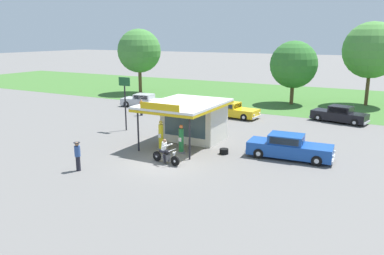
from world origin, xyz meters
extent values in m
plane|color=slate|center=(0.00, 0.00, 0.00)|extent=(300.00, 300.00, 0.00)
cube|color=#3D6B2D|center=(0.00, 30.00, 0.00)|extent=(120.00, 24.00, 0.01)
cube|color=beige|center=(-0.98, 5.92, 1.48)|extent=(4.22, 3.06, 2.96)
cube|color=#384C56|center=(-0.98, 4.41, 1.54)|extent=(3.38, 0.05, 1.90)
cube|color=silver|center=(-0.98, 4.39, 3.04)|extent=(4.92, 6.63, 0.16)
cube|color=gold|center=(-0.98, 4.39, 2.86)|extent=(4.92, 6.63, 0.18)
cube|color=gold|center=(-0.98, 1.10, 3.34)|extent=(2.95, 0.08, 0.44)
cylinder|color=black|center=(1.03, 1.47, 1.48)|extent=(0.12, 0.12, 2.96)
cylinder|color=black|center=(-2.99, 1.47, 1.48)|extent=(0.12, 0.12, 2.96)
cube|color=slate|center=(-1.80, 2.48, 0.05)|extent=(0.44, 0.44, 0.10)
cylinder|color=yellow|center=(-1.80, 2.48, 0.95)|extent=(0.34, 0.34, 1.71)
cube|color=white|center=(-1.80, 2.30, 1.04)|extent=(0.22, 0.02, 0.28)
sphere|color=#EACC4C|center=(-1.80, 2.48, 1.95)|extent=(0.26, 0.26, 0.26)
cube|color=slate|center=(-0.17, 2.48, 0.05)|extent=(0.44, 0.44, 0.10)
cylinder|color=#1E6B33|center=(-0.17, 2.48, 0.90)|extent=(0.34, 0.34, 1.59)
cube|color=white|center=(-0.17, 2.30, 0.98)|extent=(0.22, 0.02, 0.28)
sphere|color=orange|center=(-0.17, 2.48, 1.83)|extent=(0.26, 0.26, 0.26)
cylinder|color=black|center=(0.85, -0.06, 0.32)|extent=(0.65, 0.22, 0.64)
cylinder|color=silver|center=(0.85, -0.06, 0.32)|extent=(0.18, 0.15, 0.16)
cylinder|color=black|center=(-0.66, 0.22, 0.32)|extent=(0.65, 0.22, 0.64)
cylinder|color=silver|center=(-0.66, 0.22, 0.32)|extent=(0.18, 0.15, 0.16)
ellipsoid|color=black|center=(0.19, 0.06, 0.78)|extent=(0.59, 0.34, 0.24)
cube|color=#59595E|center=(0.14, 0.07, 0.42)|extent=(0.48, 0.32, 0.36)
cube|color=black|center=(-0.15, 0.13, 0.72)|extent=(0.52, 0.34, 0.10)
cylinder|color=silver|center=(0.75, -0.04, 0.60)|extent=(0.38, 0.14, 0.71)
cylinder|color=silver|center=(0.63, -0.02, 0.98)|extent=(0.16, 0.69, 0.04)
sphere|color=silver|center=(0.73, -0.04, 0.82)|extent=(0.16, 0.16, 0.16)
cube|color=black|center=(-0.61, 0.21, 0.44)|extent=(0.47, 0.26, 0.12)
cylinder|color=silver|center=(-0.22, 0.28, 0.28)|extent=(0.71, 0.21, 0.18)
cube|color=black|center=(-0.08, 0.12, 0.78)|extent=(0.46, 0.41, 0.14)
cylinder|color=black|center=(0.14, 0.24, 0.38)|extent=(0.16, 0.25, 0.56)
cylinder|color=black|center=(0.08, -0.08, 0.38)|extent=(0.16, 0.25, 0.56)
cylinder|color=white|center=(-0.04, 0.11, 1.09)|extent=(0.46, 0.39, 0.60)
sphere|color=brown|center=(0.02, 0.10, 1.47)|extent=(0.22, 0.22, 0.22)
cylinder|color=white|center=(0.23, 0.26, 1.18)|extent=(0.54, 0.19, 0.31)
cylinder|color=white|center=(0.16, -0.13, 1.18)|extent=(0.54, 0.19, 0.31)
cube|color=#19479E|center=(6.62, 4.78, 0.60)|extent=(5.45, 2.18, 0.83)
cube|color=#19479E|center=(6.38, 4.77, 1.30)|extent=(2.26, 1.75, 0.57)
cube|color=#283847|center=(7.43, 4.84, 1.30)|extent=(0.14, 1.42, 0.46)
cube|color=#283847|center=(6.32, 5.55, 1.30)|extent=(1.83, 0.16, 0.43)
cube|color=#283847|center=(6.43, 3.98, 1.30)|extent=(1.83, 0.16, 0.43)
cube|color=silver|center=(9.31, 4.97, 0.30)|extent=(0.24, 1.74, 0.18)
cube|color=silver|center=(3.93, 4.60, 0.30)|extent=(0.24, 1.74, 0.18)
sphere|color=white|center=(9.28, 5.55, 0.64)|extent=(0.18, 0.18, 0.18)
sphere|color=white|center=(9.36, 4.39, 0.64)|extent=(0.18, 0.18, 0.18)
cylinder|color=black|center=(8.37, 5.76, 0.33)|extent=(0.67, 0.24, 0.66)
cylinder|color=silver|center=(8.37, 5.76, 0.33)|extent=(0.31, 0.24, 0.30)
cylinder|color=black|center=(8.49, 4.06, 0.33)|extent=(0.67, 0.24, 0.66)
cylinder|color=silver|center=(8.49, 4.06, 0.33)|extent=(0.31, 0.24, 0.30)
cylinder|color=black|center=(4.75, 5.51, 0.33)|extent=(0.67, 0.24, 0.66)
cylinder|color=silver|center=(4.75, 5.51, 0.33)|extent=(0.31, 0.24, 0.30)
cylinder|color=black|center=(4.87, 3.81, 0.33)|extent=(0.67, 0.24, 0.66)
cylinder|color=silver|center=(4.87, 3.81, 0.33)|extent=(0.31, 0.24, 0.30)
cube|color=#B7B7BC|center=(-12.62, 15.57, 0.55)|extent=(4.97, 2.41, 0.74)
cube|color=#B7B7BC|center=(-12.48, 15.59, 1.18)|extent=(2.15, 1.87, 0.51)
cube|color=#283847|center=(-13.44, 15.48, 1.18)|extent=(0.21, 1.46, 0.41)
cube|color=#283847|center=(-12.39, 14.78, 1.18)|extent=(1.67, 0.22, 0.39)
cube|color=#283847|center=(-12.57, 16.39, 1.18)|extent=(1.67, 0.22, 0.39)
cube|color=silver|center=(-15.03, 15.29, 0.30)|extent=(0.32, 1.79, 0.18)
cube|color=silver|center=(-10.22, 15.84, 0.30)|extent=(0.32, 1.79, 0.18)
sphere|color=white|center=(-14.97, 14.70, 0.59)|extent=(0.18, 0.18, 0.18)
sphere|color=white|center=(-15.11, 15.89, 0.59)|extent=(0.18, 0.18, 0.18)
cylinder|color=black|center=(-14.14, 14.51, 0.33)|extent=(0.68, 0.27, 0.66)
cylinder|color=silver|center=(-14.14, 14.51, 0.33)|extent=(0.32, 0.25, 0.30)
cylinder|color=black|center=(-14.34, 16.26, 0.33)|extent=(0.68, 0.27, 0.66)
cylinder|color=silver|center=(-14.34, 16.26, 0.33)|extent=(0.32, 0.25, 0.30)
cylinder|color=black|center=(-10.91, 14.88, 0.33)|extent=(0.68, 0.27, 0.66)
cylinder|color=silver|center=(-10.91, 14.88, 0.33)|extent=(0.32, 0.25, 0.30)
cylinder|color=black|center=(-11.11, 16.63, 0.33)|extent=(0.68, 0.27, 0.66)
cylinder|color=silver|center=(-11.11, 16.63, 0.33)|extent=(0.32, 0.25, 0.30)
cube|color=black|center=(7.95, 17.68, 0.57)|extent=(5.12, 2.70, 0.77)
cube|color=black|center=(8.05, 17.66, 1.23)|extent=(2.19, 1.90, 0.56)
cube|color=#283847|center=(7.13, 17.85, 1.23)|extent=(0.32, 1.34, 0.45)
cube|color=#283847|center=(7.89, 16.92, 1.23)|extent=(1.60, 0.36, 0.43)
cube|color=#283847|center=(8.20, 18.40, 1.23)|extent=(1.60, 0.36, 0.43)
cube|color=silver|center=(5.54, 18.18, 0.30)|extent=(0.45, 1.65, 0.18)
cube|color=silver|center=(10.36, 17.18, 0.30)|extent=(0.45, 1.65, 0.18)
sphere|color=white|center=(5.41, 17.63, 0.61)|extent=(0.18, 0.18, 0.18)
sphere|color=white|center=(5.64, 18.73, 0.61)|extent=(0.18, 0.18, 0.18)
cylinder|color=black|center=(6.16, 17.22, 0.33)|extent=(0.69, 0.33, 0.66)
cylinder|color=silver|center=(6.16, 17.22, 0.33)|extent=(0.34, 0.28, 0.30)
cylinder|color=black|center=(6.49, 18.81, 0.33)|extent=(0.69, 0.33, 0.66)
cylinder|color=silver|center=(6.49, 18.81, 0.33)|extent=(0.34, 0.28, 0.30)
cylinder|color=black|center=(9.40, 16.54, 0.33)|extent=(0.69, 0.33, 0.66)
cylinder|color=silver|center=(9.40, 16.54, 0.33)|extent=(0.34, 0.28, 0.30)
cylinder|color=black|center=(9.73, 18.14, 0.33)|extent=(0.69, 0.33, 0.66)
cylinder|color=silver|center=(9.73, 18.14, 0.33)|extent=(0.34, 0.28, 0.30)
cube|color=gold|center=(-1.72, 15.10, 0.55)|extent=(5.51, 2.42, 0.73)
cube|color=gold|center=(-2.12, 15.14, 1.18)|extent=(2.35, 1.90, 0.53)
cube|color=#283847|center=(-1.04, 15.04, 1.18)|extent=(0.18, 1.50, 0.42)
cube|color=#283847|center=(-2.04, 15.97, 1.18)|extent=(1.87, 0.21, 0.40)
cube|color=#283847|center=(-2.20, 14.31, 1.18)|extent=(1.87, 0.21, 0.40)
cube|color=silver|center=(0.97, 14.85, 0.30)|extent=(0.29, 1.84, 0.18)
cube|color=silver|center=(-4.42, 15.35, 0.30)|extent=(0.29, 1.84, 0.18)
sphere|color=white|center=(1.04, 15.46, 0.58)|extent=(0.18, 0.18, 0.18)
sphere|color=white|center=(0.93, 14.23, 0.58)|extent=(0.18, 0.18, 0.18)
cylinder|color=black|center=(0.18, 15.83, 0.33)|extent=(0.68, 0.26, 0.66)
cylinder|color=silver|center=(0.18, 15.83, 0.33)|extent=(0.32, 0.25, 0.30)
cylinder|color=black|center=(0.01, 14.03, 0.33)|extent=(0.68, 0.26, 0.66)
cylinder|color=silver|center=(0.01, 14.03, 0.33)|extent=(0.32, 0.25, 0.30)
cylinder|color=black|center=(-3.45, 16.17, 0.33)|extent=(0.68, 0.26, 0.66)
cylinder|color=silver|center=(-3.45, 16.17, 0.33)|extent=(0.32, 0.25, 0.30)
cylinder|color=black|center=(-3.62, 14.37, 0.33)|extent=(0.68, 0.26, 0.66)
cylinder|color=silver|center=(-3.62, 14.37, 0.33)|extent=(0.32, 0.25, 0.30)
cylinder|color=black|center=(-3.77, -3.48, 0.45)|extent=(0.26, 0.26, 0.89)
cylinder|color=#2D4C8C|center=(-3.77, -3.48, 1.21)|extent=(0.34, 0.34, 0.63)
sphere|color=#9E704C|center=(-3.77, -3.48, 1.64)|extent=(0.24, 0.24, 0.24)
cylinder|color=black|center=(-3.77, -3.48, 1.73)|extent=(0.39, 0.39, 0.02)
cylinder|color=black|center=(-9.92, 11.49, 0.41)|extent=(0.26, 0.26, 0.81)
cylinder|color=#B21E23|center=(-9.92, 11.49, 1.10)|extent=(0.34, 0.34, 0.57)
sphere|color=#9E704C|center=(-9.92, 11.49, 1.49)|extent=(0.22, 0.22, 0.22)
cylinder|color=brown|center=(1.68, 25.25, 1.28)|extent=(0.43, 0.43, 2.55)
sphere|color=#33702D|center=(1.68, 25.25, 4.57)|extent=(5.39, 5.39, 5.39)
cylinder|color=brown|center=(9.44, 28.42, 1.94)|extent=(0.39, 0.39, 3.88)
sphere|color=#4C893D|center=(9.44, 28.42, 6.23)|extent=(6.26, 6.26, 6.26)
sphere|color=#4C893D|center=(9.13, 28.50, 5.60)|extent=(4.56, 4.56, 4.56)
cylinder|color=brown|center=(-19.10, 24.08, 1.79)|extent=(0.46, 0.46, 3.57)
sphere|color=#427F38|center=(-19.10, 24.08, 5.78)|extent=(5.89, 5.89, 5.89)
sphere|color=#427F38|center=(-18.93, 24.72, 5.19)|extent=(3.67, 3.67, 3.67)
cylinder|color=black|center=(-7.46, 5.84, 1.88)|extent=(0.12, 0.12, 3.77)
cube|color=#195128|center=(-7.46, 5.84, 4.12)|extent=(1.10, 0.08, 0.70)
cylinder|color=black|center=(2.51, 3.62, 0.09)|extent=(0.60, 0.60, 0.18)
cylinder|color=black|center=(2.51, 3.62, 0.27)|extent=(0.60, 0.60, 0.18)
camera|label=1|loc=(12.24, -19.10, 7.78)|focal=35.64mm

